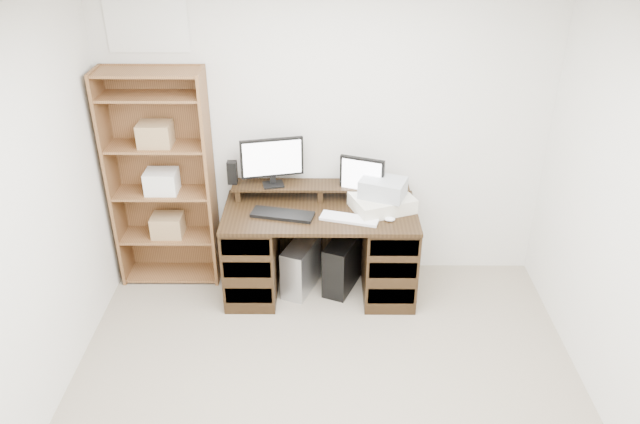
{
  "coord_description": "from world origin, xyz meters",
  "views": [
    {
      "loc": [
        -0.02,
        -2.59,
        3.07
      ],
      "look_at": [
        -0.05,
        1.43,
        0.85
      ],
      "focal_mm": 35.0,
      "sensor_mm": 36.0,
      "label": 1
    }
  ],
  "objects_px": {
    "printer": "(382,203)",
    "bookshelf": "(162,178)",
    "desk": "(320,249)",
    "monitor_wide": "(272,159)",
    "monitor_small": "(362,179)",
    "tower_silver": "(301,267)",
    "tower_black": "(342,264)"
  },
  "relations": [
    {
      "from": "desk",
      "to": "printer",
      "type": "xyz_separation_m",
      "value": [
        0.48,
        0.02,
        0.42
      ]
    },
    {
      "from": "monitor_wide",
      "to": "bookshelf",
      "type": "xyz_separation_m",
      "value": [
        -0.88,
        0.01,
        -0.17
      ]
    },
    {
      "from": "monitor_wide",
      "to": "monitor_small",
      "type": "height_order",
      "value": "monitor_wide"
    },
    {
      "from": "monitor_small",
      "to": "bookshelf",
      "type": "height_order",
      "value": "bookshelf"
    },
    {
      "from": "tower_black",
      "to": "bookshelf",
      "type": "xyz_separation_m",
      "value": [
        -1.44,
        0.17,
        0.7
      ]
    },
    {
      "from": "monitor_wide",
      "to": "monitor_small",
      "type": "relative_size",
      "value": 1.26
    },
    {
      "from": "printer",
      "to": "desk",
      "type": "bearing_deg",
      "value": 161.75
    },
    {
      "from": "monitor_small",
      "to": "monitor_wide",
      "type": "bearing_deg",
      "value": -166.06
    },
    {
      "from": "tower_silver",
      "to": "bookshelf",
      "type": "xyz_separation_m",
      "value": [
        -1.1,
        0.2,
        0.71
      ]
    },
    {
      "from": "bookshelf",
      "to": "monitor_wide",
      "type": "bearing_deg",
      "value": -0.87
    },
    {
      "from": "desk",
      "to": "tower_silver",
      "type": "height_order",
      "value": "desk"
    },
    {
      "from": "printer",
      "to": "tower_black",
      "type": "bearing_deg",
      "value": 154.37
    },
    {
      "from": "desk",
      "to": "tower_black",
      "type": "height_order",
      "value": "desk"
    },
    {
      "from": "monitor_wide",
      "to": "bookshelf",
      "type": "distance_m",
      "value": 0.9
    },
    {
      "from": "desk",
      "to": "tower_silver",
      "type": "distance_m",
      "value": 0.24
    },
    {
      "from": "desk",
      "to": "tower_black",
      "type": "bearing_deg",
      "value": 14.2
    },
    {
      "from": "monitor_small",
      "to": "tower_black",
      "type": "height_order",
      "value": "monitor_small"
    },
    {
      "from": "monitor_small",
      "to": "printer",
      "type": "height_order",
      "value": "monitor_small"
    },
    {
      "from": "monitor_small",
      "to": "tower_silver",
      "type": "distance_m",
      "value": 0.89
    },
    {
      "from": "monitor_small",
      "to": "bookshelf",
      "type": "distance_m",
      "value": 1.58
    },
    {
      "from": "desk",
      "to": "bookshelf",
      "type": "relative_size",
      "value": 0.83
    },
    {
      "from": "monitor_wide",
      "to": "printer",
      "type": "height_order",
      "value": "monitor_wide"
    },
    {
      "from": "monitor_small",
      "to": "tower_silver",
      "type": "height_order",
      "value": "monitor_small"
    },
    {
      "from": "desk",
      "to": "monitor_wide",
      "type": "relative_size",
      "value": 3.09
    },
    {
      "from": "desk",
      "to": "printer",
      "type": "relative_size",
      "value": 3.35
    },
    {
      "from": "printer",
      "to": "bookshelf",
      "type": "xyz_separation_m",
      "value": [
        -1.73,
        0.19,
        0.11
      ]
    },
    {
      "from": "desk",
      "to": "monitor_wide",
      "type": "distance_m",
      "value": 0.82
    },
    {
      "from": "monitor_small",
      "to": "printer",
      "type": "bearing_deg",
      "value": -12.97
    },
    {
      "from": "desk",
      "to": "bookshelf",
      "type": "distance_m",
      "value": 1.38
    },
    {
      "from": "printer",
      "to": "bookshelf",
      "type": "distance_m",
      "value": 1.75
    },
    {
      "from": "monitor_wide",
      "to": "tower_silver",
      "type": "relative_size",
      "value": 1.15
    },
    {
      "from": "monitor_small",
      "to": "printer",
      "type": "distance_m",
      "value": 0.24
    }
  ]
}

